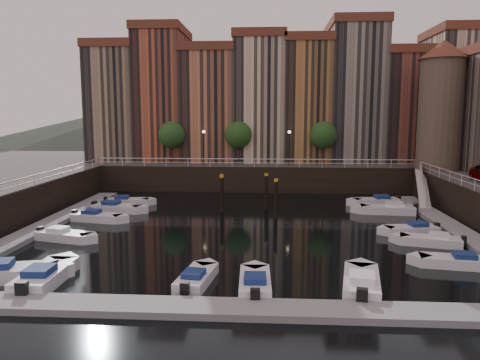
# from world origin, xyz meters

# --- Properties ---
(ground) EXTENTS (200.00, 200.00, 0.00)m
(ground) POSITION_xyz_m (0.00, 0.00, 0.00)
(ground) COLOR black
(ground) RESTS_ON ground
(quay_far) EXTENTS (80.00, 20.00, 3.00)m
(quay_far) POSITION_xyz_m (0.00, 26.00, 1.50)
(quay_far) COLOR black
(quay_far) RESTS_ON ground
(dock_left) EXTENTS (2.00, 28.00, 0.35)m
(dock_left) POSITION_xyz_m (-16.20, -1.00, 0.17)
(dock_left) COLOR gray
(dock_left) RESTS_ON ground
(dock_right) EXTENTS (2.00, 28.00, 0.35)m
(dock_right) POSITION_xyz_m (16.20, -1.00, 0.17)
(dock_right) COLOR gray
(dock_right) RESTS_ON ground
(dock_near) EXTENTS (30.00, 2.00, 0.35)m
(dock_near) POSITION_xyz_m (0.00, -17.00, 0.17)
(dock_near) COLOR gray
(dock_near) RESTS_ON ground
(mountains) EXTENTS (145.00, 100.00, 18.00)m
(mountains) POSITION_xyz_m (1.72, 110.00, 7.92)
(mountains) COLOR #2D382D
(mountains) RESTS_ON ground
(far_terrace) EXTENTS (48.70, 10.30, 17.50)m
(far_terrace) POSITION_xyz_m (3.31, 23.50, 10.95)
(far_terrace) COLOR #998061
(far_terrace) RESTS_ON quay_far
(corner_tower) EXTENTS (5.20, 5.20, 13.80)m
(corner_tower) POSITION_xyz_m (20.00, 14.50, 10.19)
(corner_tower) COLOR #6B5B4C
(corner_tower) RESTS_ON quay_right
(promenade_trees) EXTENTS (21.20, 3.20, 5.20)m
(promenade_trees) POSITION_xyz_m (-1.33, 18.20, 6.58)
(promenade_trees) COLOR black
(promenade_trees) RESTS_ON quay_far
(street_lamps) EXTENTS (10.36, 0.36, 4.18)m
(street_lamps) POSITION_xyz_m (-1.00, 17.20, 5.90)
(street_lamps) COLOR black
(street_lamps) RESTS_ON quay_far
(railings) EXTENTS (36.08, 34.04, 0.52)m
(railings) POSITION_xyz_m (0.00, 4.88, 3.79)
(railings) COLOR white
(railings) RESTS_ON ground
(gangway) EXTENTS (2.78, 8.32, 3.73)m
(gangway) POSITION_xyz_m (17.10, 10.00, 1.92)
(gangway) COLOR white
(gangway) RESTS_ON ground
(mooring_pilings) EXTENTS (5.41, 4.13, 3.78)m
(mooring_pilings) POSITION_xyz_m (-0.40, 5.17, 1.65)
(mooring_pilings) COLOR black
(mooring_pilings) RESTS_ON ground
(boat_left_0) EXTENTS (5.34, 2.95, 1.20)m
(boat_left_0) POSITION_xyz_m (-12.59, -13.51, 0.40)
(boat_left_0) COLOR white
(boat_left_0) RESTS_ON ground
(boat_left_1) EXTENTS (4.48, 2.59, 1.00)m
(boat_left_1) POSITION_xyz_m (-13.13, -5.33, 0.34)
(boat_left_1) COLOR white
(boat_left_1) RESTS_ON ground
(boat_left_2) EXTENTS (4.66, 2.43, 1.04)m
(boat_left_2) POSITION_xyz_m (-12.96, 0.78, 0.35)
(boat_left_2) COLOR white
(boat_left_2) RESTS_ON ground
(boat_left_3) EXTENTS (4.91, 2.45, 1.10)m
(boat_left_3) POSITION_xyz_m (-12.54, 4.59, 0.37)
(boat_left_3) COLOR white
(boat_left_3) RESTS_ON ground
(boat_left_4) EXTENTS (4.50, 2.14, 1.01)m
(boat_left_4) POSITION_xyz_m (-12.59, 8.00, 0.34)
(boat_left_4) COLOR white
(boat_left_4) RESTS_ON ground
(boat_right_0) EXTENTS (4.32, 2.14, 0.97)m
(boat_right_0) POSITION_xyz_m (12.95, -9.66, 0.33)
(boat_right_0) COLOR white
(boat_right_0) RESTS_ON ground
(boat_right_1) EXTENTS (4.40, 2.52, 0.98)m
(boat_right_1) POSITION_xyz_m (13.09, -5.01, 0.33)
(boat_right_1) COLOR white
(boat_right_1) RESTS_ON ground
(boat_right_2) EXTENTS (4.30, 2.17, 0.96)m
(boat_right_2) POSITION_xyz_m (12.68, -1.87, 0.32)
(boat_right_2) COLOR white
(boat_right_2) RESTS_ON ground
(boat_right_3) EXTENTS (5.17, 2.25, 1.17)m
(boat_right_3) POSITION_xyz_m (12.70, 5.49, 0.39)
(boat_right_3) COLOR white
(boat_right_3) RESTS_ON ground
(boat_right_4) EXTENTS (4.82, 2.34, 1.08)m
(boat_right_4) POSITION_xyz_m (12.56, 9.51, 0.36)
(boat_right_4) COLOR white
(boat_right_4) RESTS_ON ground
(boat_near_0) EXTENTS (1.98, 5.17, 1.18)m
(boat_near_0) POSITION_xyz_m (-10.31, -13.93, 0.40)
(boat_near_0) COLOR white
(boat_near_0) RESTS_ON ground
(boat_near_1) EXTENTS (2.01, 4.20, 0.94)m
(boat_near_1) POSITION_xyz_m (-2.15, -13.47, 0.32)
(boat_near_1) COLOR white
(boat_near_1) RESTS_ON ground
(boat_near_2) EXTENTS (1.76, 4.46, 1.02)m
(boat_near_2) POSITION_xyz_m (1.04, -14.10, 0.34)
(boat_near_2) COLOR white
(boat_near_2) RESTS_ON ground
(boat_near_3) EXTENTS (2.61, 5.10, 1.14)m
(boat_near_3) POSITION_xyz_m (6.56, -13.80, 0.38)
(boat_near_3) COLOR white
(boat_near_3) RESTS_ON ground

